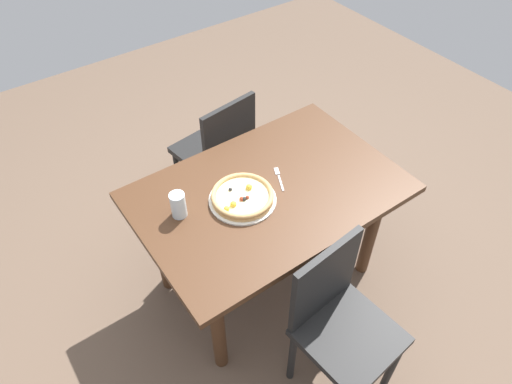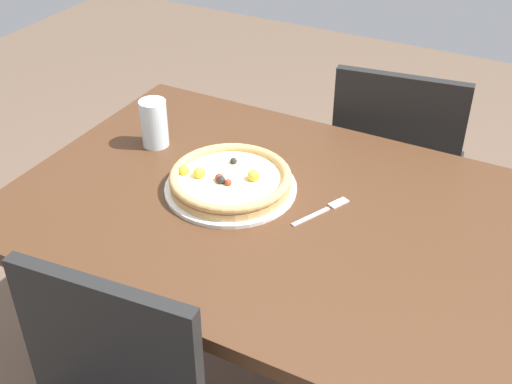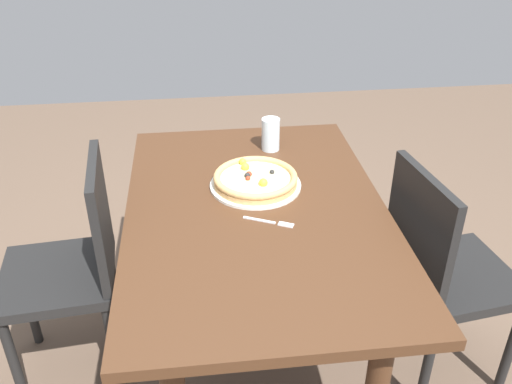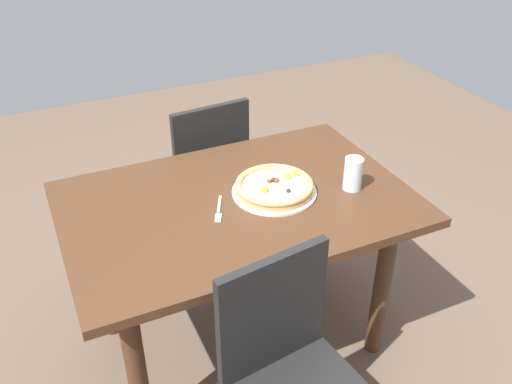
{
  "view_description": "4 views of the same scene",
  "coord_description": "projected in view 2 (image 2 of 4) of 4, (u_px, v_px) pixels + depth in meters",
  "views": [
    {
      "loc": [
        -0.99,
        -1.27,
        2.37
      ],
      "look_at": [
        -0.07,
        0.01,
        0.76
      ],
      "focal_mm": 32.52,
      "sensor_mm": 36.0,
      "label": 1
    },
    {
      "loc": [
        0.53,
        -1.14,
        1.66
      ],
      "look_at": [
        -0.07,
        0.01,
        0.76
      ],
      "focal_mm": 46.08,
      "sensor_mm": 36.0,
      "label": 2
    },
    {
      "loc": [
        1.55,
        -0.19,
        1.74
      ],
      "look_at": [
        -0.07,
        0.01,
        0.76
      ],
      "focal_mm": 38.76,
      "sensor_mm": 36.0,
      "label": 3
    },
    {
      "loc": [
        0.67,
        1.62,
        1.89
      ],
      "look_at": [
        -0.07,
        0.01,
        0.76
      ],
      "focal_mm": 38.85,
      "sensor_mm": 36.0,
      "label": 4
    }
  ],
  "objects": [
    {
      "name": "chair_far",
      "position": [
        395.0,
        175.0,
        2.13
      ],
      "size": [
        0.45,
        0.45,
        0.9
      ],
      "rotation": [
        0.0,
        0.0,
        0.14
      ],
      "color": "black",
      "rests_on": "ground"
    },
    {
      "name": "pizza",
      "position": [
        230.0,
        179.0,
        1.6
      ],
      "size": [
        0.3,
        0.3,
        0.05
      ],
      "color": "tan",
      "rests_on": "plate"
    },
    {
      "name": "dining_table",
      "position": [
        281.0,
        245.0,
        1.62
      ],
      "size": [
        1.31,
        0.87,
        0.74
      ],
      "color": "#472B19",
      "rests_on": "ground"
    },
    {
      "name": "drinking_glass",
      "position": [
        154.0,
        123.0,
        1.77
      ],
      "size": [
        0.07,
        0.07,
        0.13
      ],
      "primitive_type": "cylinder",
      "color": "silver",
      "rests_on": "dining_table"
    },
    {
      "name": "fork",
      "position": [
        325.0,
        209.0,
        1.55
      ],
      "size": [
        0.09,
        0.16,
        0.0
      ],
      "rotation": [
        0.0,
        0.0,
        1.13
      ],
      "color": "silver",
      "rests_on": "dining_table"
    },
    {
      "name": "plate",
      "position": [
        231.0,
        188.0,
        1.62
      ],
      "size": [
        0.33,
        0.33,
        0.01
      ],
      "primitive_type": "cylinder",
      "color": "silver",
      "rests_on": "dining_table"
    }
  ]
}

